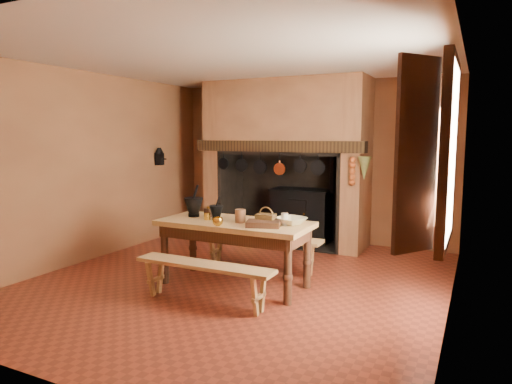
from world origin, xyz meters
TOP-DOWN VIEW (x-y plane):
  - floor at (0.00, 0.00)m, footprint 5.50×5.50m
  - ceiling at (0.00, 0.00)m, footprint 5.50×5.50m
  - back_wall at (0.00, 2.75)m, footprint 5.00×0.02m
  - wall_left at (-2.50, 0.00)m, footprint 0.02×5.50m
  - wall_right at (2.50, 0.00)m, footprint 0.02×5.50m
  - wall_front at (0.00, -2.75)m, footprint 5.00×0.02m
  - chimney_breast at (-0.30, 2.31)m, footprint 2.95×0.96m
  - iron_range at (-0.04, 2.45)m, footprint 1.12×0.55m
  - hearth_pans at (-1.05, 2.22)m, footprint 0.51×0.62m
  - hanging_pans at (-0.34, 1.81)m, footprint 1.92×0.29m
  - onion_string at (1.00, 1.79)m, footprint 0.12×0.10m
  - herb_bunch at (1.18, 1.79)m, footprint 0.20×0.20m
  - window at (2.35, -0.40)m, footprint 0.39×1.75m
  - wall_coffee_mill at (-2.42, 1.55)m, footprint 0.23×0.16m
  - work_table at (0.04, -0.15)m, footprint 1.89×0.84m
  - bench_front at (0.04, -0.86)m, footprint 1.66×0.29m
  - bench_back at (0.04, 0.58)m, footprint 1.76×0.31m
  - mortar_large at (-0.58, -0.11)m, footprint 0.25×0.25m
  - mortar_small at (-0.21, -0.17)m, footprint 0.18×0.18m
  - coffee_grinder at (-0.39, -0.03)m, footprint 0.17×0.15m
  - brass_mug_a at (-0.30, -0.23)m, footprint 0.09×0.09m
  - brass_mug_b at (0.09, -0.06)m, footprint 0.08×0.08m
  - mixing_bowl at (0.74, -0.03)m, footprint 0.44×0.44m
  - stoneware_crock at (0.15, -0.19)m, footprint 0.16×0.16m
  - glass_jar at (0.69, -0.11)m, footprint 0.08×0.08m
  - wicker_basket at (0.47, -0.16)m, footprint 0.23×0.17m
  - wooden_tray at (0.50, -0.29)m, footprint 0.45×0.38m
  - brass_cup at (0.01, -0.49)m, footprint 0.13×0.13m

SIDE VIEW (x-z plane):
  - floor at x=0.00m, z-range 0.00..0.00m
  - hearth_pans at x=-1.05m, z-range -0.01..0.19m
  - bench_front at x=0.04m, z-range 0.12..0.58m
  - bench_back at x=0.04m, z-range 0.12..0.62m
  - iron_range at x=-0.04m, z-range -0.32..1.28m
  - work_table at x=0.04m, z-range 0.28..1.10m
  - wooden_tray at x=0.50m, z-range 0.82..0.88m
  - brass_mug_b at x=0.09m, z-range 0.82..0.90m
  - mixing_bowl at x=0.74m, z-range 0.82..0.90m
  - brass_mug_a at x=-0.30m, z-range 0.82..0.91m
  - brass_cup at x=0.01m, z-range 0.82..0.92m
  - coffee_grinder at x=-0.39m, z-range 0.80..0.97m
  - wicker_basket at x=0.47m, z-range 0.78..0.99m
  - glass_jar at x=0.69m, z-range 0.82..0.96m
  - stoneware_crock at x=0.15m, z-range 0.82..0.98m
  - mortar_small at x=-0.21m, z-range 0.77..1.07m
  - mortar_large at x=-0.58m, z-range 0.75..1.17m
  - onion_string at x=1.00m, z-range 1.10..1.56m
  - hanging_pans at x=-0.34m, z-range 1.23..1.50m
  - herb_bunch at x=1.18m, z-range 1.21..1.56m
  - back_wall at x=0.00m, z-range 0.00..2.80m
  - wall_left at x=-2.50m, z-range 0.00..2.80m
  - wall_right at x=2.50m, z-range 0.00..2.80m
  - wall_front at x=0.00m, z-range 0.00..2.80m
  - wall_coffee_mill at x=-2.42m, z-range 1.36..1.67m
  - window at x=2.35m, z-range 0.82..2.58m
  - chimney_breast at x=-0.30m, z-range 0.41..3.21m
  - ceiling at x=0.00m, z-range 2.80..2.80m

